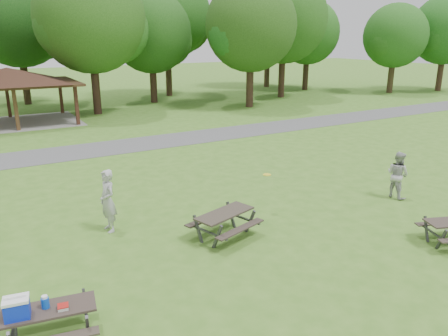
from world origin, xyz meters
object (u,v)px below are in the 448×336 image
frisbee_thrower (108,201)px  frisbee_catcher (398,175)px  picnic_table_near (39,313)px  picnic_table_middle (225,218)px

frisbee_thrower → frisbee_catcher: frisbee_thrower is taller
picnic_table_near → frisbee_catcher: size_ratio=1.12×
picnic_table_near → frisbee_catcher: bearing=8.9°
picnic_table_middle → frisbee_thrower: (-2.84, 2.19, 0.38)m
picnic_table_middle → picnic_table_near: bearing=-157.2°
picnic_table_middle → frisbee_thrower: frisbee_thrower is taller
picnic_table_middle → frisbee_catcher: (7.22, -0.30, 0.27)m
picnic_table_middle → frisbee_catcher: frisbee_catcher is taller
frisbee_thrower → picnic_table_middle: bearing=45.8°
frisbee_catcher → picnic_table_middle: bearing=85.9°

